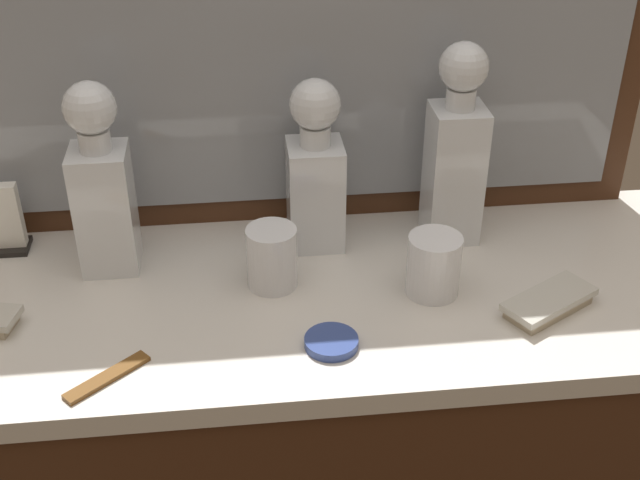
{
  "coord_description": "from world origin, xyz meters",
  "views": [
    {
      "loc": [
        -0.11,
        -0.96,
        1.63
      ],
      "look_at": [
        0.0,
        0.0,
        1.03
      ],
      "focal_mm": 46.89,
      "sensor_mm": 36.0,
      "label": 1
    }
  ],
  "objects_px": {
    "crystal_decanter_far_right": "(455,163)",
    "crystal_tumbler_right": "(433,268)",
    "porcelain_dish": "(330,342)",
    "crystal_decanter_rear": "(103,197)",
    "tortoiseshell_comb": "(107,377)",
    "napkin_holder": "(7,223)",
    "crystal_decanter_far_left": "(315,181)",
    "silver_brush_far_left": "(549,303)",
    "crystal_tumbler_center": "(272,260)"
  },
  "relations": [
    {
      "from": "silver_brush_far_left",
      "to": "napkin_holder",
      "type": "xyz_separation_m",
      "value": [
        -0.76,
        0.24,
        0.03
      ]
    },
    {
      "from": "crystal_tumbler_right",
      "to": "napkin_holder",
      "type": "bearing_deg",
      "value": 163.49
    },
    {
      "from": "tortoiseshell_comb",
      "to": "napkin_holder",
      "type": "bearing_deg",
      "value": 118.59
    },
    {
      "from": "silver_brush_far_left",
      "to": "crystal_tumbler_right",
      "type": "bearing_deg",
      "value": 157.26
    },
    {
      "from": "crystal_decanter_rear",
      "to": "crystal_decanter_far_left",
      "type": "xyz_separation_m",
      "value": [
        0.3,
        0.03,
        -0.01
      ]
    },
    {
      "from": "crystal_tumbler_right",
      "to": "porcelain_dish",
      "type": "xyz_separation_m",
      "value": [
        -0.16,
        -0.1,
        -0.03
      ]
    },
    {
      "from": "crystal_tumbler_center",
      "to": "porcelain_dish",
      "type": "bearing_deg",
      "value": -66.7
    },
    {
      "from": "silver_brush_far_left",
      "to": "porcelain_dish",
      "type": "xyz_separation_m",
      "value": [
        -0.31,
        -0.04,
        -0.01
      ]
    },
    {
      "from": "crystal_decanter_rear",
      "to": "crystal_tumbler_right",
      "type": "relative_size",
      "value": 3.21
    },
    {
      "from": "porcelain_dish",
      "to": "tortoiseshell_comb",
      "type": "distance_m",
      "value": 0.28
    },
    {
      "from": "crystal_tumbler_right",
      "to": "porcelain_dish",
      "type": "height_order",
      "value": "crystal_tumbler_right"
    },
    {
      "from": "crystal_decanter_rear",
      "to": "napkin_holder",
      "type": "bearing_deg",
      "value": 159.06
    },
    {
      "from": "crystal_decanter_far_right",
      "to": "crystal_decanter_far_left",
      "type": "height_order",
      "value": "crystal_decanter_far_right"
    },
    {
      "from": "crystal_tumbler_center",
      "to": "silver_brush_far_left",
      "type": "xyz_separation_m",
      "value": [
        0.37,
        -0.11,
        -0.03
      ]
    },
    {
      "from": "crystal_decanter_far_left",
      "to": "porcelain_dish",
      "type": "height_order",
      "value": "crystal_decanter_far_left"
    },
    {
      "from": "crystal_tumbler_right",
      "to": "tortoiseshell_comb",
      "type": "height_order",
      "value": "crystal_tumbler_right"
    },
    {
      "from": "crystal_tumbler_center",
      "to": "silver_brush_far_left",
      "type": "relative_size",
      "value": 0.62
    },
    {
      "from": "silver_brush_far_left",
      "to": "tortoiseshell_comb",
      "type": "bearing_deg",
      "value": -172.6
    },
    {
      "from": "crystal_tumbler_center",
      "to": "silver_brush_far_left",
      "type": "distance_m",
      "value": 0.38
    },
    {
      "from": "crystal_decanter_far_right",
      "to": "silver_brush_far_left",
      "type": "relative_size",
      "value": 2.11
    },
    {
      "from": "crystal_decanter_far_left",
      "to": "napkin_holder",
      "type": "distance_m",
      "value": 0.46
    },
    {
      "from": "napkin_holder",
      "to": "crystal_tumbler_center",
      "type": "bearing_deg",
      "value": -19.46
    },
    {
      "from": "porcelain_dish",
      "to": "tortoiseshell_comb",
      "type": "height_order",
      "value": "porcelain_dish"
    },
    {
      "from": "crystal_decanter_far_right",
      "to": "porcelain_dish",
      "type": "relative_size",
      "value": 4.42
    },
    {
      "from": "crystal_decanter_far_left",
      "to": "porcelain_dish",
      "type": "xyz_separation_m",
      "value": [
        -0.01,
        -0.26,
        -0.1
      ]
    },
    {
      "from": "crystal_decanter_rear",
      "to": "crystal_tumbler_center",
      "type": "bearing_deg",
      "value": -18.45
    },
    {
      "from": "crystal_decanter_far_right",
      "to": "crystal_tumbler_right",
      "type": "relative_size",
      "value": 3.49
    },
    {
      "from": "silver_brush_far_left",
      "to": "porcelain_dish",
      "type": "relative_size",
      "value": 2.1
    },
    {
      "from": "crystal_decanter_rear",
      "to": "silver_brush_far_left",
      "type": "height_order",
      "value": "crystal_decanter_rear"
    },
    {
      "from": "crystal_decanter_rear",
      "to": "silver_brush_far_left",
      "type": "xyz_separation_m",
      "value": [
        0.6,
        -0.18,
        -0.1
      ]
    },
    {
      "from": "porcelain_dish",
      "to": "napkin_holder",
      "type": "height_order",
      "value": "napkin_holder"
    },
    {
      "from": "crystal_decanter_far_left",
      "to": "napkin_holder",
      "type": "xyz_separation_m",
      "value": [
        -0.46,
        0.03,
        -0.06
      ]
    },
    {
      "from": "porcelain_dish",
      "to": "crystal_decanter_far_left",
      "type": "bearing_deg",
      "value": 87.9
    },
    {
      "from": "crystal_decanter_rear",
      "to": "napkin_holder",
      "type": "relative_size",
      "value": 2.59
    },
    {
      "from": "tortoiseshell_comb",
      "to": "crystal_tumbler_center",
      "type": "bearing_deg",
      "value": 40.23
    },
    {
      "from": "crystal_tumbler_center",
      "to": "tortoiseshell_comb",
      "type": "bearing_deg",
      "value": -139.77
    },
    {
      "from": "crystal_tumbler_center",
      "to": "napkin_holder",
      "type": "height_order",
      "value": "napkin_holder"
    },
    {
      "from": "crystal_decanter_far_right",
      "to": "crystal_tumbler_right",
      "type": "xyz_separation_m",
      "value": [
        -0.06,
        -0.15,
        -0.08
      ]
    },
    {
      "from": "crystal_decanter_far_right",
      "to": "crystal_tumbler_right",
      "type": "bearing_deg",
      "value": -112.12
    },
    {
      "from": "crystal_decanter_far_left",
      "to": "napkin_holder",
      "type": "relative_size",
      "value": 2.4
    },
    {
      "from": "crystal_decanter_rear",
      "to": "crystal_tumbler_right",
      "type": "distance_m",
      "value": 0.47
    },
    {
      "from": "crystal_tumbler_center",
      "to": "crystal_tumbler_right",
      "type": "bearing_deg",
      "value": -11.13
    },
    {
      "from": "crystal_decanter_rear",
      "to": "crystal_decanter_far_left",
      "type": "relative_size",
      "value": 1.08
    },
    {
      "from": "silver_brush_far_left",
      "to": "crystal_decanter_rear",
      "type": "bearing_deg",
      "value": 163.09
    },
    {
      "from": "silver_brush_far_left",
      "to": "crystal_tumbler_center",
      "type": "bearing_deg",
      "value": 164.06
    },
    {
      "from": "crystal_decanter_far_left",
      "to": "porcelain_dish",
      "type": "relative_size",
      "value": 3.76
    },
    {
      "from": "crystal_decanter_far_right",
      "to": "silver_brush_far_left",
      "type": "height_order",
      "value": "crystal_decanter_far_right"
    },
    {
      "from": "napkin_holder",
      "to": "tortoiseshell_comb",
      "type": "bearing_deg",
      "value": -61.41
    },
    {
      "from": "crystal_decanter_rear",
      "to": "tortoiseshell_comb",
      "type": "distance_m",
      "value": 0.28
    },
    {
      "from": "crystal_decanter_rear",
      "to": "porcelain_dish",
      "type": "distance_m",
      "value": 0.39
    }
  ]
}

